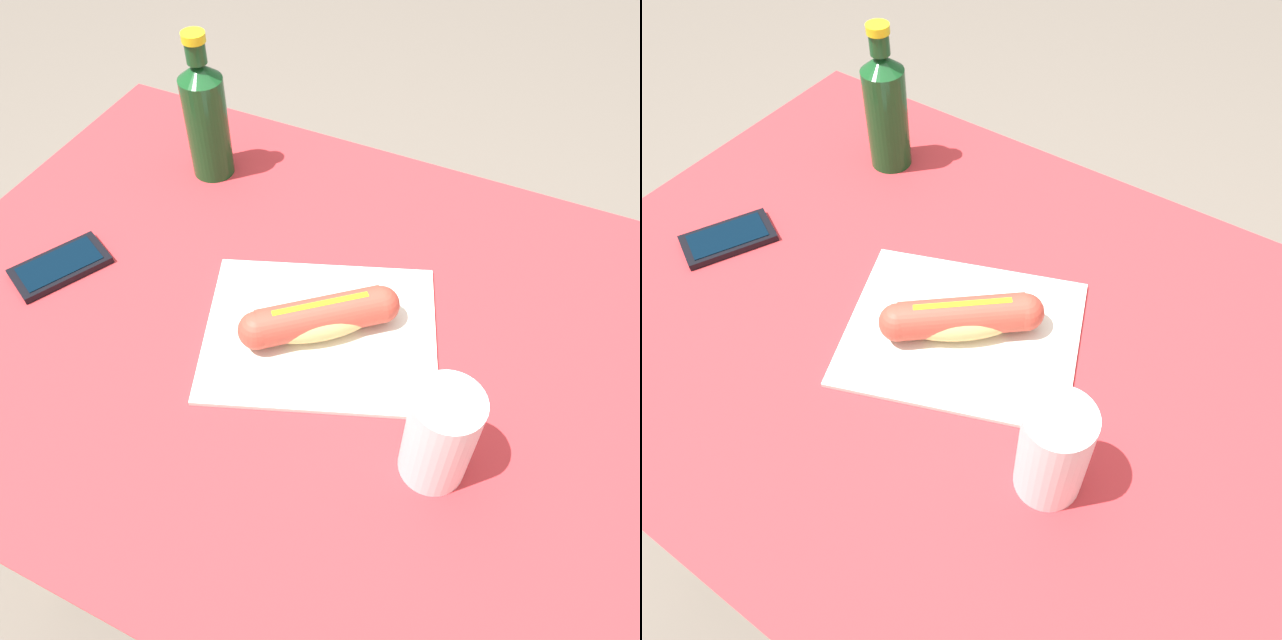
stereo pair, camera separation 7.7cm
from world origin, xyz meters
TOP-DOWN VIEW (x-y plane):
  - ground_plane at (0.00, 0.00)m, footprint 6.00×6.00m
  - dining_table at (0.00, 0.00)m, footprint 1.05×0.79m
  - paper_wrapper at (-0.03, 0.00)m, footprint 0.35×0.32m
  - hot_dog at (-0.03, 0.00)m, footprint 0.17×0.15m
  - cell_phone at (0.34, 0.05)m, footprint 0.12×0.14m
  - soda_bottle at (0.26, -0.23)m, footprint 0.06×0.06m
  - drinking_cup at (-0.22, 0.11)m, footprint 0.07×0.07m

SIDE VIEW (x-z plane):
  - ground_plane at x=0.00m, z-range 0.00..0.00m
  - dining_table at x=0.00m, z-range 0.22..0.96m
  - paper_wrapper at x=-0.03m, z-range 0.74..0.74m
  - cell_phone at x=0.34m, z-range 0.74..0.75m
  - hot_dog at x=-0.03m, z-range 0.74..0.80m
  - drinking_cup at x=-0.22m, z-range 0.74..0.87m
  - soda_bottle at x=0.26m, z-range 0.72..0.95m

